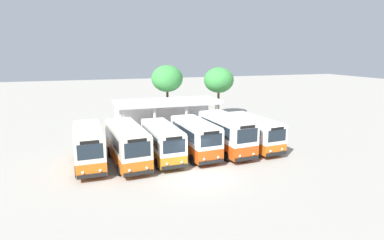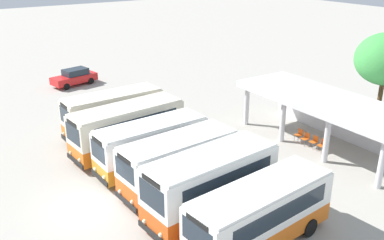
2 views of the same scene
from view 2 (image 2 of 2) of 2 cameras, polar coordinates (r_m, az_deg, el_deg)
The scene contains 13 objects.
ground_plane at distance 23.29m, azimuth -13.21°, elevation -11.04°, with size 180.00×180.00×0.00m, color #A39E93.
city_bus_nearest_orange at distance 30.55m, azimuth -10.47°, elevation 0.97°, with size 2.46×7.13×3.20m.
city_bus_second_in_row at distance 27.87m, azimuth -8.62°, elevation -0.95°, with size 2.98×7.69×3.20m.
city_bus_middle_cream at distance 25.51m, azimuth -5.45°, elevation -3.24°, with size 2.51×7.00×3.00m.
city_bus_fourth_amber at distance 23.17m, azimuth -1.77°, elevation -5.63°, with size 2.74×6.86×3.14m.
city_bus_fifth_blue at distance 20.93m, azimuth 2.55°, elevation -8.41°, with size 2.98×7.16×3.42m.
city_bus_far_end_green at distance 19.40m, azimuth 9.13°, elevation -12.11°, with size 2.91×7.52×2.97m.
parked_car_flank at distance 43.85m, azimuth -15.44°, elevation 5.57°, with size 2.61×4.63×1.62m.
terminal_canopy at distance 30.11m, azimuth 17.92°, elevation 1.55°, with size 12.68×4.75×3.40m.
waiting_chair_end_by_column at distance 30.62m, azimuth 14.15°, elevation -1.81°, with size 0.45×0.45×0.86m.
waiting_chair_second_from_end at distance 30.13m, azimuth 14.96°, elevation -2.28°, with size 0.45×0.45×0.86m.
waiting_chair_middle_seat at distance 29.79m, azimuth 16.03°, elevation -2.68°, with size 0.45×0.45×0.86m.
waiting_chair_fourth_seat at distance 29.40m, azimuth 17.05°, elevation -3.12°, with size 0.45×0.45×0.86m.
Camera 2 is at (18.78, -6.17, 12.32)m, focal length 39.91 mm.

